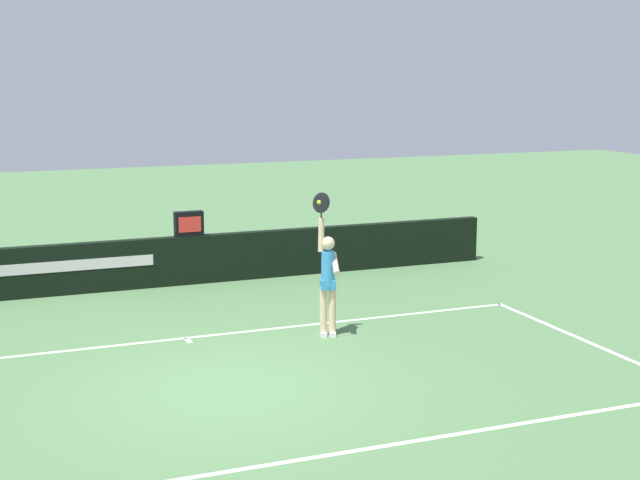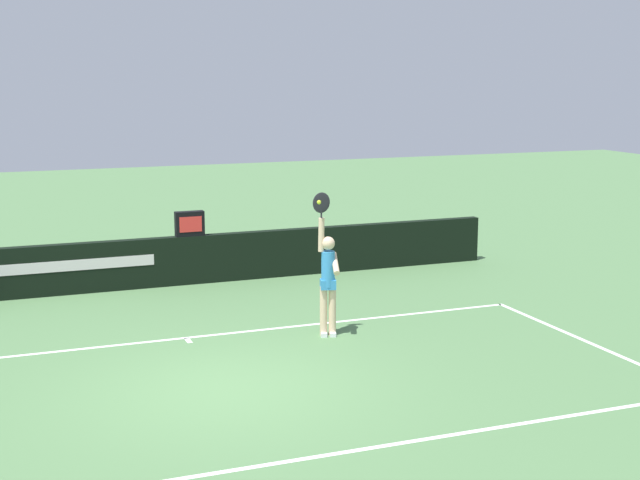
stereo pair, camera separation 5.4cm
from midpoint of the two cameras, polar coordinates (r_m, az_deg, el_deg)
The scene contains 6 objects.
ground_plane at distance 12.98m, azimuth -5.84°, elevation -9.15°, with size 60.00×60.00×0.00m, color #4E7647.
court_lines at distance 12.98m, azimuth -5.84°, elevation -9.14°, with size 12.20×5.28×0.00m.
back_wall at distance 18.87m, azimuth -11.14°, elevation -1.45°, with size 15.51×0.22×1.01m.
speed_display at distance 18.93m, azimuth -8.27°, elevation 1.01°, with size 0.59×0.20×0.51m.
tennis_player at distance 15.10m, azimuth 0.38°, elevation -2.32°, with size 0.47×0.50×2.43m.
tennis_ball at distance 14.74m, azimuth -0.17°, elevation 2.37°, with size 0.07×0.07×0.07m.
Camera 1 is at (-3.26, -11.78, 4.37)m, focal length 51.30 mm.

